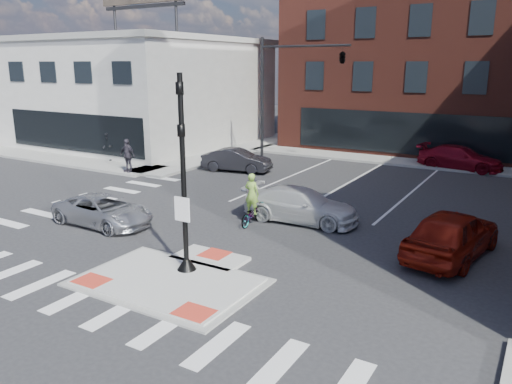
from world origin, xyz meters
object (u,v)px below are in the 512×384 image
Objects in this scene: red_sedan at (452,234)px; bg_car_red at (460,158)px; silver_suv at (103,210)px; white_pickup at (301,205)px; bg_car_dark at (237,160)px; pedestrian_a at (108,146)px; pedestrian_b at (127,155)px; cyclist at (252,208)px.

red_sedan is 15.66m from bg_car_red.
silver_suv is 8.04m from white_pickup.
red_sedan reaches higher than bg_car_dark.
bg_car_red reaches higher than white_pickup.
silver_suv is 0.91× the size of white_pickup.
pedestrian_a is (-20.28, -9.50, 0.35)m from bg_car_red.
pedestrian_b reaches higher than bg_car_red.
bg_car_red is at bearing 36.97° from pedestrian_b.
pedestrian_a is 0.94× the size of pedestrian_b.
red_sedan is 6.16m from white_pickup.
pedestrian_b is at bearing 132.06° from bg_car_red.
white_pickup is (6.65, 4.52, 0.09)m from silver_suv.
silver_suv is 6.00m from cyclist.
red_sedan is 2.50× the size of pedestrian_b.
cyclist is (-7.60, -0.41, -0.12)m from red_sedan.
white_pickup is 2.59× the size of pedestrian_a.
white_pickup is at bearing -11.01° from pedestrian_b.
silver_suv is 13.67m from pedestrian_a.
red_sedan is 15.91m from bg_car_dark.
cyclist is 12.07m from pedestrian_b.
silver_suv is 9.70m from pedestrian_b.
bg_car_red reaches higher than silver_suv.
red_sedan is at bearing -131.17° from bg_car_dark.
pedestrian_b is at bearing -23.84° from cyclist.
white_pickup is 0.96× the size of bg_car_red.
bg_car_red is 20.19m from pedestrian_b.
bg_car_red is at bearing -28.17° from silver_suv.
cyclist reaches higher than red_sedan.
pedestrian_b is at bearing -2.47° from red_sedan.
red_sedan is 1.17× the size of bg_car_dark.
pedestrian_b is (-11.23, 4.41, 0.42)m from cyclist.
bg_car_dark is 2.13× the size of pedestrian_b.
pedestrian_a is at bearing -25.64° from cyclist.
bg_car_dark is 1.97× the size of cyclist.
bg_car_dark reaches higher than silver_suv.
pedestrian_b is (-16.58, -11.50, 0.41)m from bg_car_red.
cyclist is (-5.36, -15.91, -0.01)m from bg_car_red.
cyclist is (5.13, 3.11, 0.11)m from silver_suv.
cyclist is at bearing 168.72° from bg_car_red.
pedestrian_b is at bearing 4.94° from pedestrian_a.
bg_car_dark is 6.46m from pedestrian_b.
red_sedan is 2.65× the size of pedestrian_a.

